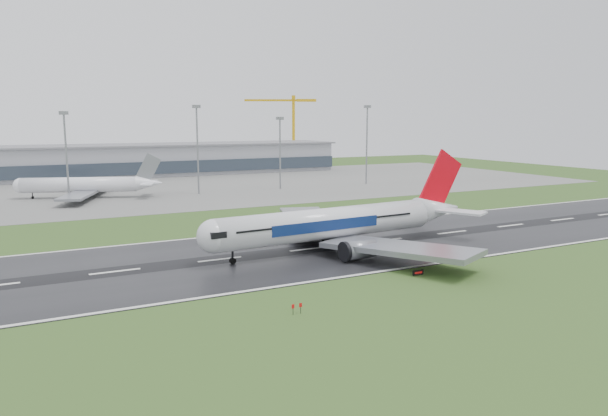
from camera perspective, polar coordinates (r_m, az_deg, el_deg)
ground at (r=111.01m, az=-8.75°, el=-5.35°), size 520.00×520.00×0.00m
runway at (r=111.00m, az=-8.75°, el=-5.32°), size 400.00×45.00×0.10m
apron at (r=231.46m, az=-18.37°, el=1.78°), size 400.00×130.00×0.08m
terminal at (r=290.04m, az=-20.20°, el=4.54°), size 240.00×36.00×15.00m
main_airliner at (r=118.02m, az=4.37°, el=0.52°), size 71.08×68.13×19.72m
parked_airliner at (r=211.18m, az=-21.79°, el=3.05°), size 65.51×63.33×15.31m
tower_crane at (r=335.45m, az=-1.09°, el=8.00°), size 40.44×19.64×42.76m
runway_sign at (r=100.65m, az=11.77°, el=-6.63°), size 2.31×0.39×1.04m
floodmast_2 at (r=203.23m, az=-23.46°, el=4.72°), size 0.64×0.64×29.49m
floodmast_3 at (r=210.67m, az=-11.01°, el=5.79°), size 0.64×0.64×32.15m
floodmast_4 at (r=222.38m, az=-2.50°, el=5.56°), size 0.64×0.64×27.89m
floodmast_5 at (r=242.20m, az=6.54°, el=6.40°), size 0.64×0.64×32.99m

